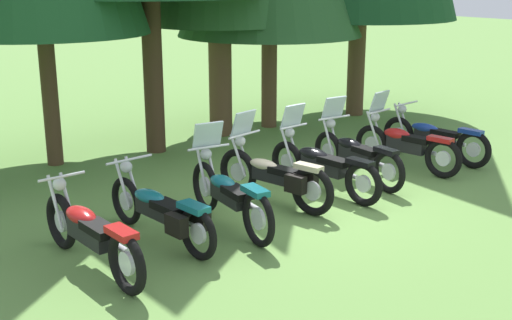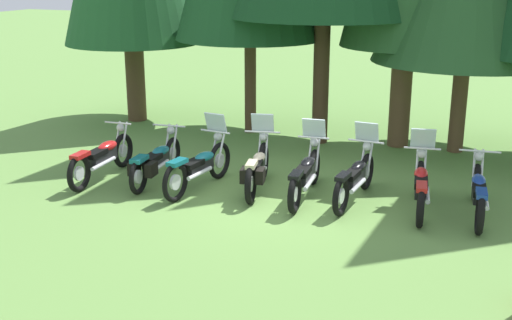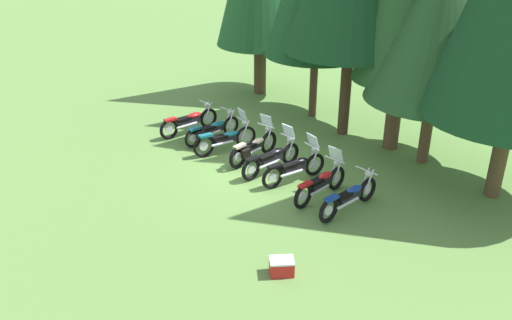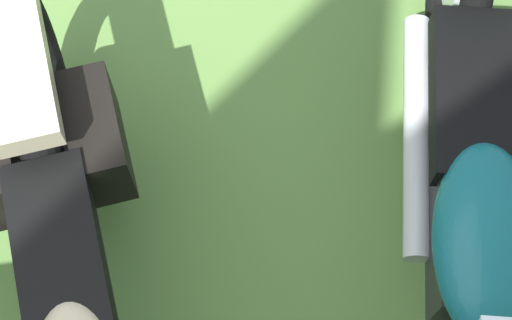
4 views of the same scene
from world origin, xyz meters
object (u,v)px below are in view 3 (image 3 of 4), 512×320
object	(u,v)px
motorcycle_5	(295,167)
picnic_cooler	(282,266)
motorcycle_2	(226,138)
pine_tree_4	(443,19)
motorcycle_3	(253,147)
motorcycle_7	(349,197)
motorcycle_6	(321,183)
motorcycle_1	(211,130)
motorcycle_4	(272,158)
motorcycle_0	(190,121)

from	to	relation	value
motorcycle_5	picnic_cooler	size ratio (longest dim) A/B	3.37
motorcycle_2	pine_tree_4	world-z (taller)	pine_tree_4
motorcycle_2	motorcycle_3	size ratio (longest dim) A/B	1.05
motorcycle_7	pine_tree_4	world-z (taller)	pine_tree_4
motorcycle_2	motorcycle_6	distance (m)	4.14
motorcycle_5	motorcycle_6	xyz separation A→B (m)	(1.18, -0.06, 0.00)
motorcycle_7	picnic_cooler	bearing A→B (deg)	-167.98
motorcycle_3	motorcycle_5	size ratio (longest dim) A/B	0.97
motorcycle_6	motorcycle_7	distance (m)	0.97
motorcycle_1	motorcycle_2	bearing A→B (deg)	-100.08
motorcycle_3	motorcycle_7	xyz separation A→B (m)	(4.01, 0.21, -0.03)
motorcycle_2	motorcycle_4	distance (m)	2.06
motorcycle_3	motorcycle_5	world-z (taller)	motorcycle_3
motorcycle_2	motorcycle_4	world-z (taller)	motorcycle_2
motorcycle_0	picnic_cooler	size ratio (longest dim) A/B	3.61
motorcycle_4	picnic_cooler	size ratio (longest dim) A/B	3.52
motorcycle_6	motorcycle_7	size ratio (longest dim) A/B	0.93
motorcycle_3	pine_tree_4	distance (m)	6.69
motorcycle_1	motorcycle_7	size ratio (longest dim) A/B	1.00
motorcycle_4	picnic_cooler	world-z (taller)	motorcycle_4
motorcycle_1	motorcycle_3	size ratio (longest dim) A/B	1.06
motorcycle_2	pine_tree_4	bearing A→B (deg)	-36.63
motorcycle_6	motorcycle_0	bearing A→B (deg)	86.28
motorcycle_2	pine_tree_4	xyz separation A→B (m)	(4.29, 4.62, 3.97)
motorcycle_4	motorcycle_5	world-z (taller)	motorcycle_5
motorcycle_3	motorcycle_7	world-z (taller)	motorcycle_3
motorcycle_7	motorcycle_3	bearing A→B (deg)	86.80
motorcycle_7	pine_tree_4	distance (m)	5.79
motorcycle_4	picnic_cooler	distance (m)	5.01
motorcycle_4	pine_tree_4	xyz separation A→B (m)	(2.26, 4.29, 3.99)
motorcycle_4	motorcycle_6	distance (m)	2.08
motorcycle_4	pine_tree_4	world-z (taller)	pine_tree_4
motorcycle_0	motorcycle_6	world-z (taller)	motorcycle_6
motorcycle_1	motorcycle_3	distance (m)	2.10
motorcycle_0	pine_tree_4	distance (m)	8.92
motorcycle_0	motorcycle_4	xyz separation A→B (m)	(4.13, 0.48, 0.00)
motorcycle_6	motorcycle_7	world-z (taller)	motorcycle_6
motorcycle_4	motorcycle_0	bearing A→B (deg)	91.33
motorcycle_1	pine_tree_4	xyz separation A→B (m)	(5.31, 4.55, 4.01)
motorcycle_5	picnic_cooler	distance (m)	4.40
motorcycle_4	motorcycle_6	xyz separation A→B (m)	(2.08, 0.09, 0.00)
motorcycle_0	pine_tree_4	size ratio (longest dim) A/B	0.35
motorcycle_2	picnic_cooler	world-z (taller)	motorcycle_2
motorcycle_0	motorcycle_4	bearing A→B (deg)	-87.00
motorcycle_1	motorcycle_5	xyz separation A→B (m)	(3.95, 0.40, 0.03)
motorcycle_5	motorcycle_6	bearing A→B (deg)	-89.14
motorcycle_7	picnic_cooler	xyz separation A→B (m)	(1.02, -3.11, -0.24)
motorcycle_4	motorcycle_1	bearing A→B (deg)	89.48
motorcycle_1	motorcycle_3	xyz separation A→B (m)	(2.08, 0.25, 0.03)
motorcycle_7	motorcycle_0	bearing A→B (deg)	89.28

